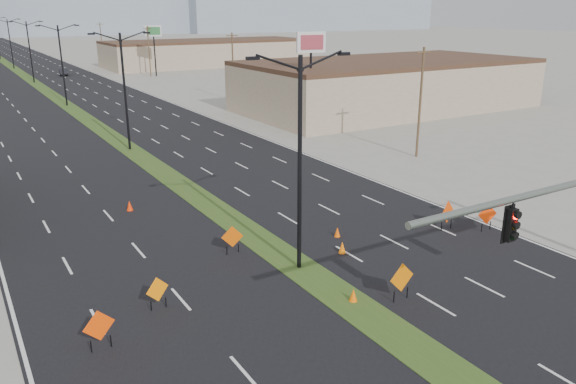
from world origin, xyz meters
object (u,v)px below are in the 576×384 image
construction_sign_1 (157,291)px  cone_3 (130,206)px  construction_sign_3 (402,279)px  cone_1 (337,232)px  streetlight_1 (125,88)px  streetlight_4 (10,42)px  cone_0 (353,295)px  construction_sign_4 (447,213)px  construction_sign_5 (487,215)px  streetlight_2 (62,63)px  construction_sign_0 (99,327)px  streetlight_0 (300,159)px  construction_sign_2 (232,238)px  streetlight_3 (30,50)px  pole_sign_east_near (311,49)px  pole_sign_east_far (153,35)px  car_mid (63,72)px  cone_2 (342,247)px

construction_sign_1 → cone_3: (2.45, 12.51, -0.52)m
construction_sign_3 → cone_1: size_ratio=3.09×
streetlight_1 → streetlight_4: same height
streetlight_4 → construction_sign_3: bearing=-89.0°
cone_0 → construction_sign_4: bearing=21.9°
construction_sign_5 → streetlight_2: bearing=115.3°
streetlight_4 → construction_sign_0: bearing=-94.9°
streetlight_1 → construction_sign_1: streetlight_1 is taller
streetlight_2 → construction_sign_5: streetlight_2 is taller
streetlight_0 → construction_sign_2: bearing=122.5°
streetlight_2 → cone_0: bearing=-89.8°
streetlight_4 → construction_sign_0: (-9.83, -114.03, -4.47)m
streetlight_3 → cone_3: size_ratio=15.33×
construction_sign_4 → pole_sign_east_near: pole_sign_east_near is taller
streetlight_2 → construction_sign_1: size_ratio=6.92×
construction_sign_1 → cone_0: bearing=-45.1°
cone_3 → cone_1: bearing=-49.9°
cone_3 → pole_sign_east_far: size_ratio=0.07×
car_mid → cone_2: size_ratio=6.35×
streetlight_0 → streetlight_1: 28.00m
construction_sign_0 → cone_2: 12.85m
cone_3 → pole_sign_east_near: size_ratio=0.07×
streetlight_2 → cone_0: streetlight_2 is taller
construction_sign_2 → car_mid: bearing=100.2°
construction_sign_0 → construction_sign_1: 3.28m
construction_sign_1 → cone_1: (10.92, 2.45, -0.57)m
cone_1 → construction_sign_5: bearing=-25.4°
construction_sign_3 → pole_sign_east_far: bearing=76.1°
construction_sign_3 → cone_2: bearing=79.7°
construction_sign_5 → cone_2: size_ratio=2.56×
construction_sign_5 → cone_1: construction_sign_5 is taller
streetlight_3 → construction_sign_0: size_ratio=6.20×
streetlight_0 → construction_sign_5: 12.43m
streetlight_1 → cone_3: bearing=-106.3°
streetlight_4 → pole_sign_east_far: 35.89m
car_mid → cone_0: bearing=-86.5°
construction_sign_2 → construction_sign_3: size_ratio=0.87×
streetlight_2 → streetlight_3: 28.00m
construction_sign_4 → cone_0: bearing=-175.1°
construction_sign_1 → streetlight_0: bearing=-15.7°
streetlight_4 → construction_sign_0: 114.54m
car_mid → streetlight_3: bearing=-118.3°
streetlight_3 → streetlight_4: (0.00, 28.00, 0.00)m
streetlight_4 → construction_sign_5: (11.50, -113.44, -4.48)m
construction_sign_3 → construction_sign_4: (7.72, 4.77, -0.01)m
construction_sign_1 → cone_3: size_ratio=2.21×
construction_sign_3 → cone_1: construction_sign_3 is taller
cone_2 → pole_sign_east_near: 34.41m
streetlight_3 → pole_sign_east_near: size_ratio=1.04×
construction_sign_1 → cone_2: bearing=-14.6°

